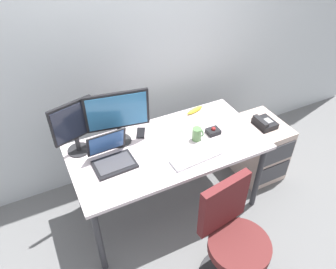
{
  "coord_description": "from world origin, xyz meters",
  "views": [
    {
      "loc": [
        -0.9,
        -1.81,
        2.49
      ],
      "look_at": [
        0.0,
        0.0,
        0.87
      ],
      "focal_mm": 35.07,
      "sensor_mm": 36.0,
      "label": 1
    }
  ],
  "objects_px": {
    "laptop": "(112,156)",
    "trackball_mouse": "(213,131)",
    "monitor_side": "(74,125)",
    "file_cabinet": "(258,148)",
    "keyboard": "(196,157)",
    "office_chair": "(232,243)",
    "banana": "(195,110)",
    "desk_phone": "(264,123)",
    "coffee_mug": "(197,134)",
    "cell_phone": "(141,133)",
    "monitor_main": "(118,114)"
  },
  "relations": [
    {
      "from": "keyboard",
      "to": "trackball_mouse",
      "type": "relative_size",
      "value": 3.8
    },
    {
      "from": "keyboard",
      "to": "trackball_mouse",
      "type": "xyz_separation_m",
      "value": [
        0.29,
        0.21,
        0.01
      ]
    },
    {
      "from": "trackball_mouse",
      "to": "desk_phone",
      "type": "bearing_deg",
      "value": 3.44
    },
    {
      "from": "laptop",
      "to": "trackball_mouse",
      "type": "bearing_deg",
      "value": -3.12
    },
    {
      "from": "monitor_side",
      "to": "cell_phone",
      "type": "xyz_separation_m",
      "value": [
        0.53,
        -0.01,
        -0.25
      ]
    },
    {
      "from": "office_chair",
      "to": "monitor_main",
      "type": "relative_size",
      "value": 1.88
    },
    {
      "from": "keyboard",
      "to": "cell_phone",
      "type": "relative_size",
      "value": 2.95
    },
    {
      "from": "laptop",
      "to": "trackball_mouse",
      "type": "xyz_separation_m",
      "value": [
        0.88,
        -0.05,
        -0.03
      ]
    },
    {
      "from": "trackball_mouse",
      "to": "cell_phone",
      "type": "distance_m",
      "value": 0.62
    },
    {
      "from": "cell_phone",
      "to": "desk_phone",
      "type": "bearing_deg",
      "value": 14.94
    },
    {
      "from": "office_chair",
      "to": "cell_phone",
      "type": "distance_m",
      "value": 1.15
    },
    {
      "from": "desk_phone",
      "to": "monitor_main",
      "type": "bearing_deg",
      "value": 171.12
    },
    {
      "from": "desk_phone",
      "to": "coffee_mug",
      "type": "distance_m",
      "value": 0.8
    },
    {
      "from": "cell_phone",
      "to": "banana",
      "type": "bearing_deg",
      "value": 33.8
    },
    {
      "from": "monitor_side",
      "to": "file_cabinet",
      "type": "bearing_deg",
      "value": -7.79
    },
    {
      "from": "desk_phone",
      "to": "laptop",
      "type": "height_order",
      "value": "laptop"
    },
    {
      "from": "monitor_side",
      "to": "keyboard",
      "type": "relative_size",
      "value": 1.07
    },
    {
      "from": "monitor_main",
      "to": "trackball_mouse",
      "type": "bearing_deg",
      "value": -18.44
    },
    {
      "from": "office_chair",
      "to": "keyboard",
      "type": "bearing_deg",
      "value": 88.15
    },
    {
      "from": "file_cabinet",
      "to": "coffee_mug",
      "type": "height_order",
      "value": "coffee_mug"
    },
    {
      "from": "desk_phone",
      "to": "banana",
      "type": "xyz_separation_m",
      "value": [
        -0.59,
        0.31,
        0.14
      ]
    },
    {
      "from": "keyboard",
      "to": "banana",
      "type": "xyz_separation_m",
      "value": [
        0.31,
        0.55,
        0.01
      ]
    },
    {
      "from": "desk_phone",
      "to": "coffee_mug",
      "type": "height_order",
      "value": "coffee_mug"
    },
    {
      "from": "file_cabinet",
      "to": "monitor_main",
      "type": "distance_m",
      "value": 1.55
    },
    {
      "from": "office_chair",
      "to": "banana",
      "type": "relative_size",
      "value": 4.91
    },
    {
      "from": "desk_phone",
      "to": "file_cabinet",
      "type": "bearing_deg",
      "value": 63.22
    },
    {
      "from": "monitor_side",
      "to": "banana",
      "type": "relative_size",
      "value": 2.36
    },
    {
      "from": "monitor_main",
      "to": "keyboard",
      "type": "height_order",
      "value": "monitor_main"
    },
    {
      "from": "laptop",
      "to": "desk_phone",
      "type": "bearing_deg",
      "value": -0.45
    },
    {
      "from": "trackball_mouse",
      "to": "cell_phone",
      "type": "height_order",
      "value": "trackball_mouse"
    },
    {
      "from": "monitor_side",
      "to": "desk_phone",
      "type": "bearing_deg",
      "value": -8.38
    },
    {
      "from": "office_chair",
      "to": "desk_phone",
      "type": "bearing_deg",
      "value": 42.21
    },
    {
      "from": "office_chair",
      "to": "trackball_mouse",
      "type": "distance_m",
      "value": 0.92
    },
    {
      "from": "cell_phone",
      "to": "banana",
      "type": "relative_size",
      "value": 0.75
    },
    {
      "from": "file_cabinet",
      "to": "banana",
      "type": "bearing_deg",
      "value": 153.86
    },
    {
      "from": "laptop",
      "to": "coffee_mug",
      "type": "xyz_separation_m",
      "value": [
        0.72,
        -0.06,
        0.0
      ]
    },
    {
      "from": "coffee_mug",
      "to": "trackball_mouse",
      "type": "bearing_deg",
      "value": 3.07
    },
    {
      "from": "monitor_side",
      "to": "office_chair",
      "type": "bearing_deg",
      "value": -54.58
    },
    {
      "from": "keyboard",
      "to": "banana",
      "type": "bearing_deg",
      "value": 60.69
    },
    {
      "from": "monitor_main",
      "to": "banana",
      "type": "relative_size",
      "value": 2.62
    },
    {
      "from": "trackball_mouse",
      "to": "banana",
      "type": "relative_size",
      "value": 0.58
    },
    {
      "from": "office_chair",
      "to": "monitor_main",
      "type": "xyz_separation_m",
      "value": [
        -0.43,
        1.04,
        0.6
      ]
    },
    {
      "from": "monitor_side",
      "to": "keyboard",
      "type": "height_order",
      "value": "monitor_side"
    },
    {
      "from": "office_chair",
      "to": "monitor_side",
      "type": "xyz_separation_m",
      "value": [
        -0.77,
        1.08,
        0.58
      ]
    },
    {
      "from": "keyboard",
      "to": "trackball_mouse",
      "type": "bearing_deg",
      "value": 35.52
    },
    {
      "from": "laptop",
      "to": "cell_phone",
      "type": "bearing_deg",
      "value": 34.07
    },
    {
      "from": "monitor_side",
      "to": "keyboard",
      "type": "distance_m",
      "value": 0.96
    },
    {
      "from": "monitor_main",
      "to": "trackball_mouse",
      "type": "height_order",
      "value": "monitor_main"
    },
    {
      "from": "coffee_mug",
      "to": "laptop",
      "type": "bearing_deg",
      "value": 175.45
    },
    {
      "from": "office_chair",
      "to": "coffee_mug",
      "type": "xyz_separation_m",
      "value": [
        0.14,
        0.79,
        0.39
      ]
    }
  ]
}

